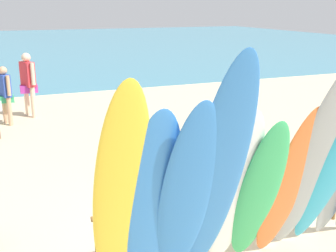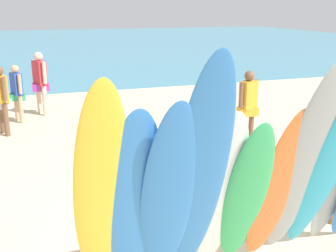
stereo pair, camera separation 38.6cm
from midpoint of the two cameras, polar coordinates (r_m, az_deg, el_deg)
ground at (r=18.52m, az=-11.23°, el=6.80°), size 60.00×60.00×0.00m
ocean_water at (r=34.71m, az=-14.93°, el=10.86°), size 60.00×40.00×0.02m
surfboard_rack at (r=5.29m, az=9.57°, el=-10.44°), size 3.50×0.07×0.73m
surfboard_yellow_0 at (r=3.94m, az=-6.28°, el=-9.76°), size 0.56×0.98×2.43m
surfboard_blue_1 at (r=4.10m, az=-2.01°, el=-10.84°), size 0.61×0.86×2.14m
surfboard_blue_2 at (r=4.10m, az=2.68°, el=-10.19°), size 0.61×1.01×2.22m
surfboard_blue_3 at (r=4.04m, az=6.88°, el=-7.43°), size 0.65×1.22×2.65m
surfboard_white_4 at (r=4.51m, az=9.60°, el=-9.31°), size 0.54×0.78×2.02m
surfboard_green_5 at (r=4.65m, az=12.94°, el=-9.52°), size 0.56×0.83×1.90m
surfboard_orange_6 at (r=4.81m, az=16.92°, el=-8.26°), size 0.59×0.78×2.00m
surfboard_grey_7 at (r=4.80m, az=20.11°, el=-5.38°), size 0.61×1.09×2.50m
surfboard_teal_8 at (r=4.98m, az=23.53°, el=-4.51°), size 0.54×1.14×2.58m
beachgoer_photographing at (r=11.89m, az=-16.25°, el=6.20°), size 0.45×0.61×1.73m
beachgoer_midbeach at (r=10.26m, az=-20.92°, el=3.91°), size 0.42×0.58×1.62m
beachgoer_strolling at (r=9.22m, az=12.11°, el=3.24°), size 0.56×0.35×1.60m
beachgoer_by_water at (r=11.31m, az=-19.11°, el=4.74°), size 0.39×0.53×1.49m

